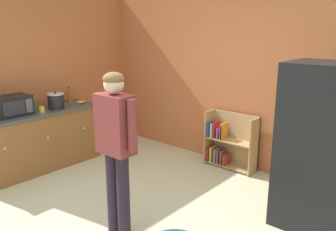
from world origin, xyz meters
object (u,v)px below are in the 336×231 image
standing_person (116,141)px  amber_bottle (70,96)px  refrigerator (317,147)px  microwave (11,106)px  yellow_cup (42,110)px  blue_cup (28,106)px  banana_bunch (82,102)px  bookshelf (228,143)px  kitchen_counter (37,140)px  crock_pot (56,101)px  green_glass_bottle (33,104)px

standing_person → amber_bottle: (-2.47, 1.11, -0.03)m
refrigerator → microwave: (-3.72, -1.49, 0.15)m
yellow_cup → blue_cup: bearing=-177.5°
microwave → banana_bunch: (0.09, 1.11, -0.11)m
bookshelf → blue_cup: bearing=-140.4°
yellow_cup → standing_person: bearing=-10.6°
kitchen_counter → banana_bunch: bearing=84.7°
refrigerator → crock_pot: size_ratio=6.70×
blue_cup → microwave: bearing=-60.3°
green_glass_bottle → blue_cup: bearing=177.7°
bookshelf → amber_bottle: size_ratio=3.46×
bookshelf → standing_person: bearing=-87.2°
standing_person → yellow_cup: (-2.11, 0.40, -0.08)m
bookshelf → green_glass_bottle: (-2.21, -1.96, 0.63)m
bookshelf → yellow_cup: yellow_cup is taller
kitchen_counter → refrigerator: bearing=17.5°
green_glass_bottle → standing_person: bearing=-9.2°
bookshelf → microwave: (-2.17, -2.30, 0.67)m
banana_bunch → green_glass_bottle: bearing=-99.1°
amber_bottle → blue_cup: bearing=-90.8°
bookshelf → microwave: bearing=-133.4°
microwave → banana_bunch: microwave is taller
kitchen_counter → bookshelf: (2.15, 1.97, -0.08)m
microwave → crock_pot: 0.65m
standing_person → crock_pot: standing_person is taller
amber_bottle → blue_cup: 0.73m
kitchen_counter → blue_cup: size_ratio=20.15×
standing_person → banana_bunch: (-2.19, 1.15, -0.10)m
kitchen_counter → green_glass_bottle: bearing=166.3°
amber_bottle → standing_person: bearing=-24.2°
crock_pot → amber_bottle: size_ratio=1.08×
green_glass_bottle → blue_cup: (-0.16, 0.01, -0.05)m
kitchen_counter → bookshelf: bearing=42.5°
amber_bottle → yellow_cup: size_ratio=2.59×
kitchen_counter → standing_person: bearing=-9.1°
microwave → blue_cup: (-0.19, 0.34, -0.09)m
microwave → crock_pot: bearing=82.0°
amber_bottle → yellow_cup: bearing=-63.4°
blue_cup → green_glass_bottle: bearing=-2.3°
blue_cup → yellow_cup: 0.37m
refrigerator → yellow_cup: size_ratio=18.74×
crock_pot → green_glass_bottle: size_ratio=1.08×
kitchen_counter → microwave: 0.67m
standing_person → banana_bunch: bearing=152.3°
refrigerator → bookshelf: refrigerator is taller
bookshelf → crock_pot: bearing=-141.5°
refrigerator → green_glass_bottle: refrigerator is taller
refrigerator → amber_bottle: 3.93m
bookshelf → banana_bunch: bearing=-150.4°
kitchen_counter → crock_pot: 0.66m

